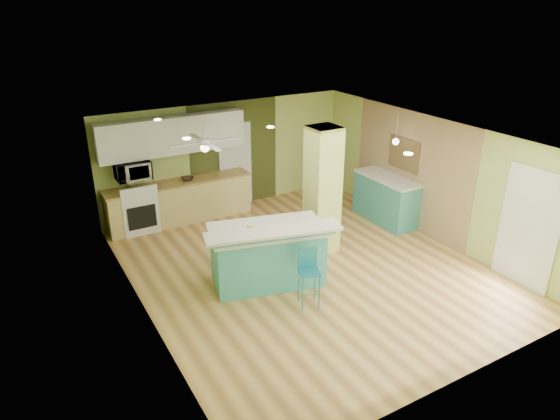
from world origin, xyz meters
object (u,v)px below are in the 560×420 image
object	(u,v)px
bar_stool	(308,268)
side_counter	(386,199)
canister	(251,229)
peninsula	(268,254)
fruit_bowl	(187,179)

from	to	relation	value
bar_stool	side_counter	bearing A→B (deg)	48.51
bar_stool	canister	size ratio (longest dim) A/B	5.10
peninsula	fruit_bowl	world-z (taller)	peninsula
peninsula	fruit_bowl	distance (m)	3.29
bar_stool	fruit_bowl	xyz separation A→B (m)	(-0.48, 4.17, 0.32)
bar_stool	canister	bearing A→B (deg)	143.13
peninsula	side_counter	xyz separation A→B (m)	(3.56, 1.01, -0.03)
peninsula	bar_stool	size ratio (longest dim) A/B	2.39
bar_stool	fruit_bowl	bearing A→B (deg)	114.91
peninsula	bar_stool	xyz separation A→B (m)	(0.24, -0.92, 0.10)
side_counter	canister	size ratio (longest dim) A/B	8.39
peninsula	side_counter	bearing A→B (deg)	30.06
side_counter	fruit_bowl	bearing A→B (deg)	149.46
canister	bar_stool	bearing A→B (deg)	-55.20
fruit_bowl	canister	bearing A→B (deg)	-91.84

